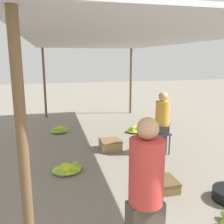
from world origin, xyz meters
The scene contains 12 objects.
canopy_post_front_left centered at (-1.58, 0.30, 1.21)m, with size 0.08×0.08×2.43m, color brown.
canopy_post_back_left centered at (-1.58, 7.51, 1.21)m, with size 0.08×0.08×2.43m, color brown.
canopy_post_back_right centered at (1.58, 7.51, 1.21)m, with size 0.08×0.08×2.43m, color brown.
canopy_tarp centered at (0.00, 3.91, 2.45)m, with size 3.55×7.61×0.04m, color #B2B2B7.
vendor_foreground centered at (-0.53, 0.54, 0.82)m, with size 0.38×0.38×1.57m.
stool centered at (0.97, 3.40, 0.38)m, with size 0.34×0.34×0.48m.
vendor_seated centered at (0.99, 3.41, 0.73)m, with size 0.46×0.46×1.38m.
banana_pile_left_0 centered at (-1.13, 2.90, 0.07)m, with size 0.59×0.56×0.19m.
banana_pile_left_1 centered at (-1.18, 5.53, 0.07)m, with size 0.47×0.54×0.17m.
banana_pile_right_1 centered at (0.95, 5.04, 0.08)m, with size 0.66×0.61×0.22m.
crate_near centered at (-0.08, 3.89, 0.11)m, with size 0.48×0.48×0.22m.
crate_mid centered at (0.31, 1.90, 0.09)m, with size 0.45×0.45×0.18m.
Camera 1 is at (-1.36, -1.48, 2.10)m, focal length 40.00 mm.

